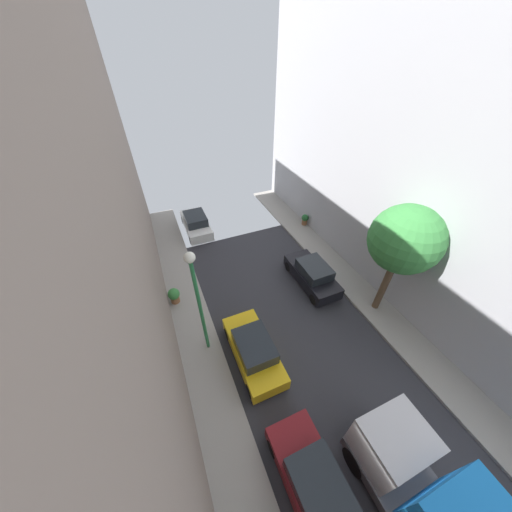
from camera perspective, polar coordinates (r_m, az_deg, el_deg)
The scene contains 10 objects.
ground at distance 13.24m, azimuth 26.12°, elevation -36.46°, with size 32.00×32.00×0.00m, color #2D2D33.
sidewalk_right at distance 15.83m, azimuth 40.15°, elevation -24.46°, with size 2.00×44.00×0.15m, color gray.
parked_car_left_1 at distance 11.75m, azimuth 12.88°, elevation -40.71°, with size 1.78×4.20×1.57m.
parked_car_left_2 at distance 13.25m, azimuth -0.52°, elevation -19.81°, with size 1.78×4.20×1.57m.
parked_car_left_3 at distance 21.62m, azimuth -12.93°, elevation 6.91°, with size 1.78×4.20×1.57m.
parked_car_right_2 at distance 16.87m, azimuth 12.15°, elevation -3.90°, with size 1.78×4.20×1.57m.
street_tree_1 at distance 14.00m, azimuth 29.69°, elevation 3.03°, with size 3.32×3.32×6.48m.
potted_plant_1 at distance 16.05m, azimuth -17.43°, elevation -8.16°, with size 0.68×0.68×0.98m.
potted_plant_3 at distance 22.12m, azimuth 10.59°, elevation 7.91°, with size 0.56×0.56×0.92m.
lamp_post at distance 11.09m, azimuth -12.71°, elevation -7.93°, with size 0.44×0.44×6.11m.
Camera 1 is at (-5.20, -0.25, 12.18)m, focal length 18.36 mm.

